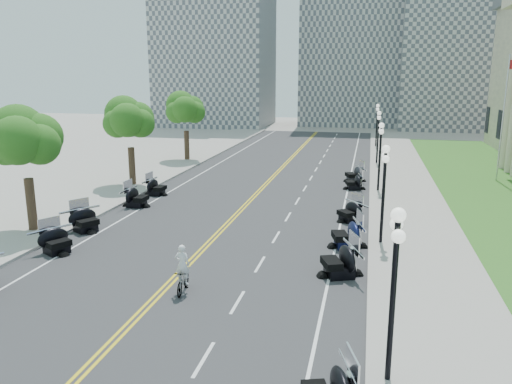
# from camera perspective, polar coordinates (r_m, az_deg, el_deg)

# --- Properties ---
(ground) EXTENTS (160.00, 160.00, 0.00)m
(ground) POSITION_cam_1_polar(r_m,az_deg,el_deg) (23.81, -7.15, -7.59)
(ground) COLOR gray
(road) EXTENTS (16.00, 90.00, 0.01)m
(road) POSITION_cam_1_polar(r_m,az_deg,el_deg) (32.93, -1.26, -1.58)
(road) COLOR #333335
(road) RESTS_ON ground
(centerline_yellow_a) EXTENTS (0.12, 90.00, 0.00)m
(centerline_yellow_a) POSITION_cam_1_polar(r_m,az_deg,el_deg) (32.96, -1.47, -1.55)
(centerline_yellow_a) COLOR yellow
(centerline_yellow_a) RESTS_ON road
(centerline_yellow_b) EXTENTS (0.12, 90.00, 0.00)m
(centerline_yellow_b) POSITION_cam_1_polar(r_m,az_deg,el_deg) (32.90, -1.06, -1.57)
(centerline_yellow_b) COLOR yellow
(centerline_yellow_b) RESTS_ON road
(edge_line_north) EXTENTS (0.12, 90.00, 0.00)m
(edge_line_north) POSITION_cam_1_polar(r_m,az_deg,el_deg) (32.03, 9.92, -2.19)
(edge_line_north) COLOR white
(edge_line_north) RESTS_ON road
(edge_line_south) EXTENTS (0.12, 90.00, 0.00)m
(edge_line_south) POSITION_cam_1_polar(r_m,az_deg,el_deg) (34.99, -11.49, -0.94)
(edge_line_south) COLOR white
(edge_line_south) RESTS_ON road
(lane_dash_4) EXTENTS (0.12, 2.00, 0.00)m
(lane_dash_4) POSITION_cam_1_polar(r_m,az_deg,el_deg) (16.04, -5.99, -18.46)
(lane_dash_4) COLOR white
(lane_dash_4) RESTS_ON road
(lane_dash_5) EXTENTS (0.12, 2.00, 0.00)m
(lane_dash_5) POSITION_cam_1_polar(r_m,az_deg,el_deg) (19.40, -2.13, -12.46)
(lane_dash_5) COLOR white
(lane_dash_5) RESTS_ON road
(lane_dash_6) EXTENTS (0.12, 2.00, 0.00)m
(lane_dash_6) POSITION_cam_1_polar(r_m,az_deg,el_deg) (22.97, 0.46, -8.25)
(lane_dash_6) COLOR white
(lane_dash_6) RESTS_ON road
(lane_dash_7) EXTENTS (0.12, 2.00, 0.00)m
(lane_dash_7) POSITION_cam_1_polar(r_m,az_deg,el_deg) (26.65, 2.30, -5.17)
(lane_dash_7) COLOR white
(lane_dash_7) RESTS_ON road
(lane_dash_8) EXTENTS (0.12, 2.00, 0.00)m
(lane_dash_8) POSITION_cam_1_polar(r_m,az_deg,el_deg) (30.42, 3.68, -2.84)
(lane_dash_8) COLOR white
(lane_dash_8) RESTS_ON road
(lane_dash_9) EXTENTS (0.12, 2.00, 0.00)m
(lane_dash_9) POSITION_cam_1_polar(r_m,az_deg,el_deg) (34.24, 4.75, -1.03)
(lane_dash_9) COLOR white
(lane_dash_9) RESTS_ON road
(lane_dash_10) EXTENTS (0.12, 2.00, 0.00)m
(lane_dash_10) POSITION_cam_1_polar(r_m,az_deg,el_deg) (38.10, 5.61, 0.42)
(lane_dash_10) COLOR white
(lane_dash_10) RESTS_ON road
(lane_dash_11) EXTENTS (0.12, 2.00, 0.00)m
(lane_dash_11) POSITION_cam_1_polar(r_m,az_deg,el_deg) (41.98, 6.30, 1.60)
(lane_dash_11) COLOR white
(lane_dash_11) RESTS_ON road
(lane_dash_12) EXTENTS (0.12, 2.00, 0.00)m
(lane_dash_12) POSITION_cam_1_polar(r_m,az_deg,el_deg) (45.89, 6.88, 2.58)
(lane_dash_12) COLOR white
(lane_dash_12) RESTS_ON road
(lane_dash_13) EXTENTS (0.12, 2.00, 0.00)m
(lane_dash_13) POSITION_cam_1_polar(r_m,az_deg,el_deg) (49.81, 7.37, 3.41)
(lane_dash_13) COLOR white
(lane_dash_13) RESTS_ON road
(lane_dash_14) EXTENTS (0.12, 2.00, 0.00)m
(lane_dash_14) POSITION_cam_1_polar(r_m,az_deg,el_deg) (53.74, 7.79, 4.11)
(lane_dash_14) COLOR white
(lane_dash_14) RESTS_ON road
(lane_dash_15) EXTENTS (0.12, 2.00, 0.00)m
(lane_dash_15) POSITION_cam_1_polar(r_m,az_deg,el_deg) (57.68, 8.15, 4.72)
(lane_dash_15) COLOR white
(lane_dash_15) RESTS_ON road
(lane_dash_16) EXTENTS (0.12, 2.00, 0.00)m
(lane_dash_16) POSITION_cam_1_polar(r_m,az_deg,el_deg) (61.63, 8.46, 5.25)
(lane_dash_16) COLOR white
(lane_dash_16) RESTS_ON road
(lane_dash_17) EXTENTS (0.12, 2.00, 0.00)m
(lane_dash_17) POSITION_cam_1_polar(r_m,az_deg,el_deg) (65.58, 8.74, 5.72)
(lane_dash_17) COLOR white
(lane_dash_17) RESTS_ON road
(lane_dash_18) EXTENTS (0.12, 2.00, 0.00)m
(lane_dash_18) POSITION_cam_1_polar(r_m,az_deg,el_deg) (69.54, 8.99, 6.13)
(lane_dash_18) COLOR white
(lane_dash_18) RESTS_ON road
(lane_dash_19) EXTENTS (0.12, 2.00, 0.00)m
(lane_dash_19) POSITION_cam_1_polar(r_m,az_deg,el_deg) (73.50, 9.21, 6.50)
(lane_dash_19) COLOR white
(lane_dash_19) RESTS_ON road
(sidewalk_north) EXTENTS (5.00, 90.00, 0.15)m
(sidewalk_north) POSITION_cam_1_polar(r_m,az_deg,el_deg) (32.11, 17.25, -2.44)
(sidewalk_north) COLOR #9E9991
(sidewalk_north) RESTS_ON ground
(sidewalk_south) EXTENTS (5.00, 90.00, 0.15)m
(sidewalk_south) POSITION_cam_1_polar(r_m,az_deg,el_deg) (36.83, -17.32, -0.47)
(sidewalk_south) COLOR #9E9991
(sidewalk_south) RESTS_ON ground
(lawn) EXTENTS (9.00, 60.00, 0.10)m
(lawn) POSITION_cam_1_polar(r_m,az_deg,el_deg) (40.95, 26.25, 0.06)
(lawn) COLOR #356023
(lawn) RESTS_ON ground
(distant_block_a) EXTENTS (18.00, 14.00, 26.00)m
(distant_block_a) POSITION_cam_1_polar(r_m,az_deg,el_deg) (86.91, -4.65, 16.22)
(distant_block_a) COLOR gray
(distant_block_a) RESTS_ON ground
(distant_block_b) EXTENTS (16.00, 12.00, 30.00)m
(distant_block_b) POSITION_cam_1_polar(r_m,az_deg,el_deg) (89.20, 10.83, 17.25)
(distant_block_b) COLOR gray
(distant_block_b) RESTS_ON ground
(distant_block_c) EXTENTS (20.00, 14.00, 22.00)m
(distant_block_c) POSITION_cam_1_polar(r_m,az_deg,el_deg) (87.09, 22.91, 13.93)
(distant_block_c) COLOR gray
(distant_block_c) RESTS_ON ground
(street_lamp_1) EXTENTS (0.50, 1.20, 4.90)m
(street_lamp_1) POSITION_cam_1_polar(r_m,az_deg,el_deg) (14.16, 15.37, -11.55)
(street_lamp_1) COLOR black
(street_lamp_1) RESTS_ON sidewalk_north
(street_lamp_2) EXTENTS (0.50, 1.20, 4.90)m
(street_lamp_2) POSITION_cam_1_polar(r_m,az_deg,el_deg) (25.57, 14.34, -0.35)
(street_lamp_2) COLOR black
(street_lamp_2) RESTS_ON sidewalk_north
(street_lamp_3) EXTENTS (0.50, 1.20, 4.90)m
(street_lamp_3) POSITION_cam_1_polar(r_m,az_deg,el_deg) (37.35, 13.96, 3.88)
(street_lamp_3) COLOR black
(street_lamp_3) RESTS_ON sidewalk_north
(street_lamp_4) EXTENTS (0.50, 1.20, 4.90)m
(street_lamp_4) POSITION_cam_1_polar(r_m,az_deg,el_deg) (49.23, 13.76, 6.07)
(street_lamp_4) COLOR black
(street_lamp_4) RESTS_ON sidewalk_north
(street_lamp_5) EXTENTS (0.50, 1.20, 4.90)m
(street_lamp_5) POSITION_cam_1_polar(r_m,az_deg,el_deg) (61.16, 13.64, 7.41)
(street_lamp_5) COLOR black
(street_lamp_5) RESTS_ON sidewalk_north
(flagpole) EXTENTS (1.10, 0.20, 10.00)m
(flagpole) POSITION_cam_1_polar(r_m,az_deg,el_deg) (44.22, 26.38, 7.44)
(flagpole) COLOR silver
(flagpole) RESTS_ON ground
(tree_2) EXTENTS (4.80, 4.80, 9.20)m
(tree_2) POSITION_cam_1_polar(r_m,az_deg,el_deg) (29.19, -24.90, 4.78)
(tree_2) COLOR #235619
(tree_2) RESTS_ON sidewalk_south
(tree_3) EXTENTS (4.80, 4.80, 9.20)m
(tree_3) POSITION_cam_1_polar(r_m,az_deg,el_deg) (39.31, -14.25, 7.48)
(tree_3) COLOR #235619
(tree_3) RESTS_ON sidewalk_south
(tree_4) EXTENTS (4.80, 4.80, 9.20)m
(tree_4) POSITION_cam_1_polar(r_m,az_deg,el_deg) (50.26, -8.03, 8.92)
(tree_4) COLOR #235619
(tree_4) RESTS_ON sidewalk_south
(motorcycle_n_5) EXTENTS (2.83, 2.83, 1.52)m
(motorcycle_n_5) POSITION_cam_1_polar(r_m,az_deg,el_deg) (21.74, 9.53, -7.59)
(motorcycle_n_5) COLOR black
(motorcycle_n_5) RESTS_ON road
(motorcycle_n_6) EXTENTS (2.65, 2.65, 1.51)m
(motorcycle_n_6) POSITION_cam_1_polar(r_m,az_deg,el_deg) (25.27, 10.36, -4.64)
(motorcycle_n_6) COLOR black
(motorcycle_n_6) RESTS_ON road
(motorcycle_n_7) EXTENTS (2.63, 2.63, 1.30)m
(motorcycle_n_7) POSITION_cam_1_polar(r_m,az_deg,el_deg) (29.81, 10.67, -2.11)
(motorcycle_n_7) COLOR black
(motorcycle_n_7) RESTS_ON road
(motorcycle_n_9) EXTENTS (2.17, 2.17, 1.28)m
(motorcycle_n_9) POSITION_cam_1_polar(r_m,az_deg,el_deg) (38.18, 11.14, 1.23)
(motorcycle_n_9) COLOR black
(motorcycle_n_9) RESTS_ON road
(motorcycle_n_10) EXTENTS (2.58, 2.58, 1.39)m
(motorcycle_n_10) POSITION_cam_1_polar(r_m,az_deg,el_deg) (41.00, 11.19, 2.12)
(motorcycle_n_10) COLOR black
(motorcycle_n_10) RESTS_ON road
(motorcycle_s_5) EXTENTS (2.65, 2.65, 1.36)m
(motorcycle_s_5) POSITION_cam_1_polar(r_m,az_deg,el_deg) (26.01, -21.90, -5.07)
(motorcycle_s_5) COLOR black
(motorcycle_s_5) RESTS_ON road
(motorcycle_s_6) EXTENTS (2.81, 2.81, 1.42)m
(motorcycle_s_6) POSITION_cam_1_polar(r_m,az_deg,el_deg) (28.99, -18.97, -2.93)
(motorcycle_s_6) COLOR black
(motorcycle_s_6) RESTS_ON road
(motorcycle_s_7) EXTENTS (2.07, 2.07, 1.42)m
(motorcycle_s_7) POSITION_cam_1_polar(r_m,az_deg,el_deg) (33.44, -13.50, -0.47)
(motorcycle_s_7) COLOR black
(motorcycle_s_7) RESTS_ON road
(motorcycle_s_8) EXTENTS (2.05, 2.05, 1.32)m
(motorcycle_s_8) POSITION_cam_1_polar(r_m,az_deg,el_deg) (36.38, -11.35, 0.66)
(motorcycle_s_8) COLOR black
(motorcycle_s_8) RESTS_ON road
(bicycle) EXTENTS (0.63, 1.70, 1.00)m
(bicycle) POSITION_cam_1_polar(r_m,az_deg,el_deg) (20.22, -8.35, -9.98)
(bicycle) COLOR #A51414
(bicycle) RESTS_ON road
(cyclist_rider) EXTENTS (0.60, 0.39, 1.64)m
(cyclist_rider) POSITION_cam_1_polar(r_m,az_deg,el_deg) (19.74, -8.48, -6.45)
(cyclist_rider) COLOR white
(cyclist_rider) RESTS_ON bicycle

